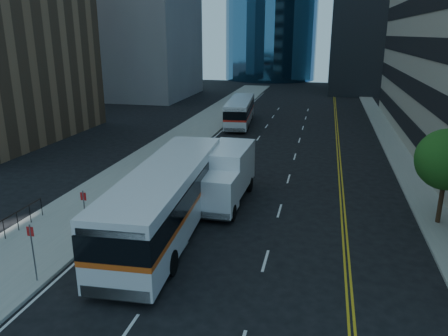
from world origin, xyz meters
name	(u,v)px	position (x,y,z in m)	size (l,w,h in m)	color
ground	(247,283)	(0.00, 0.00, 0.00)	(160.00, 160.00, 0.00)	black
sidewalk_west	(187,136)	(-10.50, 25.00, 0.07)	(5.00, 90.00, 0.15)	gray
sidewalk_east	(394,147)	(9.00, 25.00, 0.07)	(2.00, 90.00, 0.15)	gray
street_tree	(447,160)	(9.00, 8.00, 3.64)	(3.20, 3.20, 5.10)	#332114
bus_front	(167,197)	(-4.82, 3.87, 1.91)	(3.70, 13.70, 3.50)	silver
bus_rear	(240,111)	(-6.60, 32.30, 1.55)	(3.42, 11.18, 2.84)	silver
box_truck	(226,175)	(-2.87, 8.67, 1.72)	(2.50, 6.86, 3.26)	white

